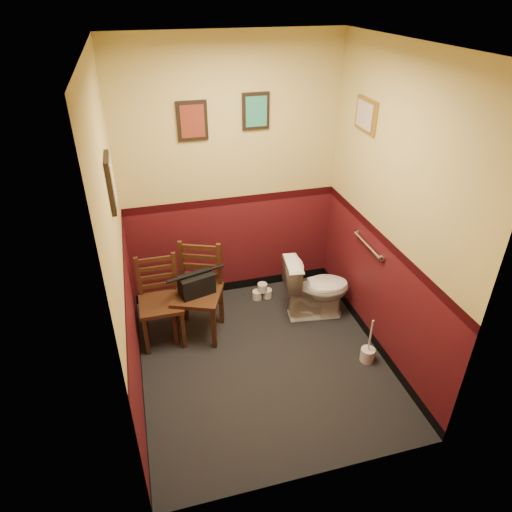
{
  "coord_description": "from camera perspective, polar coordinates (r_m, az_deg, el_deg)",
  "views": [
    {
      "loc": [
        -0.88,
        -3.01,
        3.05
      ],
      "look_at": [
        0.0,
        0.25,
        1.0
      ],
      "focal_mm": 32.0,
      "sensor_mm": 36.0,
      "label": 1
    }
  ],
  "objects": [
    {
      "name": "floor",
      "position": [
        4.37,
        0.88,
        -12.96
      ],
      "size": [
        2.2,
        2.4,
        0.0
      ],
      "primitive_type": "cube",
      "color": "black",
      "rests_on": "ground"
    },
    {
      "name": "chair_left",
      "position": [
        4.45,
        -11.85,
        -5.54
      ],
      "size": [
        0.4,
        0.4,
        0.86
      ],
      "rotation": [
        0.0,
        0.0,
        -0.0
      ],
      "color": "#512C18",
      "rests_on": "floor"
    },
    {
      "name": "wall_left",
      "position": [
        3.46,
        -16.73,
        0.43
      ],
      "size": [
        0.0,
        2.4,
        2.7
      ],
      "primitive_type": "cube",
      "rotation": [
        1.57,
        0.0,
        1.57
      ],
      "color": "#4C1016",
      "rests_on": "ground"
    },
    {
      "name": "grab_bar",
      "position": [
        4.34,
        13.77,
        1.34
      ],
      "size": [
        0.05,
        0.56,
        0.06
      ],
      "color": "silver",
      "rests_on": "wall_right"
    },
    {
      "name": "wall_back",
      "position": [
        4.62,
        -3.12,
        9.64
      ],
      "size": [
        2.2,
        0.0,
        2.7
      ],
      "primitive_type": "cube",
      "rotation": [
        1.57,
        0.0,
        0.0
      ],
      "color": "#4C1016",
      "rests_on": "ground"
    },
    {
      "name": "framed_print_right",
      "position": [
        4.23,
        13.58,
        16.76
      ],
      "size": [
        0.04,
        0.34,
        0.28
      ],
      "color": "olive",
      "rests_on": "wall_right"
    },
    {
      "name": "toilet",
      "position": [
        4.74,
        7.54,
        -3.98
      ],
      "size": [
        0.73,
        0.46,
        0.67
      ],
      "primitive_type": "imported",
      "rotation": [
        0.0,
        0.0,
        1.45
      ],
      "color": "white",
      "rests_on": "floor"
    },
    {
      "name": "ceiling",
      "position": [
        3.16,
        1.31,
        24.91
      ],
      "size": [
        2.2,
        2.4,
        0.0
      ],
      "primitive_type": "cube",
      "rotation": [
        3.14,
        0.0,
        0.0
      ],
      "color": "silver",
      "rests_on": "ground"
    },
    {
      "name": "wall_right",
      "position": [
        3.98,
        16.49,
        4.65
      ],
      "size": [
        0.0,
        2.4,
        2.7
      ],
      "primitive_type": "cube",
      "rotation": [
        1.57,
        0.0,
        -1.57
      ],
      "color": "#4C1016",
      "rests_on": "ground"
    },
    {
      "name": "toilet_brush",
      "position": [
        4.45,
        13.77,
        -11.8
      ],
      "size": [
        0.13,
        0.13,
        0.47
      ],
      "color": "silver",
      "rests_on": "floor"
    },
    {
      "name": "handbag",
      "position": [
        4.34,
        -7.44,
        -3.52
      ],
      "size": [
        0.36,
        0.24,
        0.24
      ],
      "rotation": [
        0.0,
        0.0,
        0.26
      ],
      "color": "black",
      "rests_on": "chair_right"
    },
    {
      "name": "chair_right",
      "position": [
        4.44,
        -7.21,
        -4.52
      ],
      "size": [
        0.57,
        0.57,
        0.93
      ],
      "rotation": [
        0.0,
        0.0,
        -0.39
      ],
      "color": "#512C18",
      "rests_on": "floor"
    },
    {
      "name": "tp_stack",
      "position": [
        5.08,
        0.78,
        -4.51
      ],
      "size": [
        0.22,
        0.11,
        0.19
      ],
      "color": "silver",
      "rests_on": "floor"
    },
    {
      "name": "framed_print_left",
      "position": [
        3.34,
        -17.69,
        8.72
      ],
      "size": [
        0.04,
        0.3,
        0.38
      ],
      "color": "black",
      "rests_on": "wall_left"
    },
    {
      "name": "wall_front",
      "position": [
        2.63,
        8.37,
        -9.3
      ],
      "size": [
        2.2,
        0.0,
        2.7
      ],
      "primitive_type": "cube",
      "rotation": [
        -1.57,
        0.0,
        0.0
      ],
      "color": "#4C1016",
      "rests_on": "ground"
    },
    {
      "name": "framed_print_back_b",
      "position": [
        4.46,
        -0.01,
        17.65
      ],
      "size": [
        0.26,
        0.04,
        0.34
      ],
      "color": "black",
      "rests_on": "wall_back"
    },
    {
      "name": "framed_print_back_a",
      "position": [
        4.36,
        -7.97,
        16.37
      ],
      "size": [
        0.28,
        0.04,
        0.36
      ],
      "color": "black",
      "rests_on": "wall_back"
    }
  ]
}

